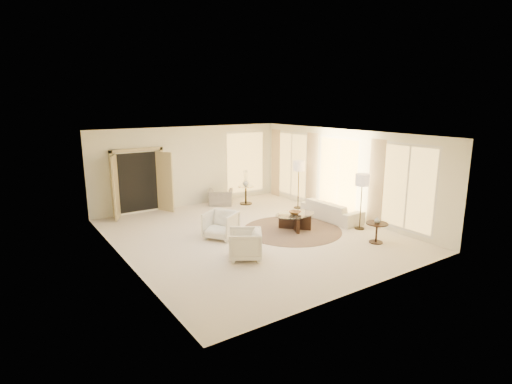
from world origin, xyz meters
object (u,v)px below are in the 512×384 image
end_table (377,229)px  floor_lamp_far (362,182)px  armchair_left (221,224)px  floor_lamp_near (299,168)px  end_vase (377,220)px  bowl (295,213)px  coffee_table (295,220)px  sofa (331,210)px  accent_chair (221,195)px  armchair_right (245,243)px  side_table (246,193)px  side_vase (246,183)px

end_table → floor_lamp_far: bearing=62.9°
armchair_left → floor_lamp_near: bearing=74.7°
armchair_left → end_vase: bearing=17.2°
floor_lamp_far → bowl: bearing=147.3°
coffee_table → sofa: bearing=5.2°
accent_chair → floor_lamp_near: floor_lamp_near is taller
armchair_right → side_table: size_ratio=1.15×
accent_chair → side_table: accent_chair is taller
coffee_table → side_vase: 3.35m
coffee_table → end_table: end_table is taller
armchair_left → side_vase: 3.77m
armchair_right → floor_lamp_near: size_ratio=0.46×
armchair_left → side_table: size_ratio=1.21×
floor_lamp_far → bowl: floor_lamp_far is taller
side_table → bowl: bearing=-96.9°
armchair_right → accent_chair: 5.14m
floor_lamp_far → armchair_left: bearing=157.3°
armchair_left → floor_lamp_near: 4.08m
end_table → side_vase: 5.42m
accent_chair → coffee_table: size_ratio=0.60×
sofa → armchair_right: armchair_right is taller
armchair_right → floor_lamp_far: 4.11m
armchair_left → armchair_right: bearing=-42.0°
bowl → sofa: bearing=5.2°
side_table → side_vase: 0.39m
floor_lamp_far → end_vase: bearing=-117.1°
floor_lamp_near → end_vase: floor_lamp_near is taller
side_vase → armchair_right: bearing=-122.6°
side_vase → armchair_left: bearing=-132.8°
floor_lamp_far → side_table: bearing=105.6°
accent_chair → bowl: size_ratio=2.53×
sofa → armchair_left: 3.77m
accent_chair → side_vase: (0.82, -0.40, 0.42)m
end_vase → side_table: bearing=97.1°
armchair_left → bowl: size_ratio=2.40×
armchair_right → side_vase: side_vase is taller
sofa → coffee_table: 1.61m
armchair_right → side_table: (2.78, 4.35, 0.02)m
coffee_table → floor_lamp_far: (1.60, -1.03, 1.10)m
coffee_table → bowl: 0.21m
sofa → floor_lamp_near: floor_lamp_near is taller
accent_chair → bowl: 3.72m
armchair_left → end_vase: armchair_left is taller
accent_chair → floor_lamp_far: bearing=145.8°
armchair_left → end_table: bearing=17.2°
accent_chair → side_vase: 1.00m
sofa → bowl: (-1.60, -0.14, 0.21)m
side_table → bowl: size_ratio=1.99×
end_table → side_vase: side_vase is taller
armchair_left → floor_lamp_far: (3.75, -1.57, 0.98)m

